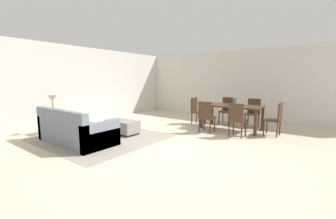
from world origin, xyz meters
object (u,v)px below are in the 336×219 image
(ottoman_table, at_px, (122,126))
(dining_chair_head_west, at_px, (196,109))
(table_lamp, at_px, (52,99))
(dining_chair_far_left, at_px, (227,109))
(dining_chair_near_left, at_px, (206,115))
(couch, at_px, (75,131))
(dining_chair_head_east, at_px, (276,117))
(dining_chair_near_right, at_px, (237,118))
(vase_centerpiece, at_px, (235,102))
(side_table, at_px, (54,118))
(dining_table, at_px, (232,108))
(dining_chair_far_right, at_px, (253,111))

(ottoman_table, height_order, dining_chair_head_west, dining_chair_head_west)
(table_lamp, bearing_deg, dining_chair_far_left, 52.04)
(dining_chair_head_west, bearing_deg, dining_chair_far_left, 44.60)
(table_lamp, height_order, dining_chair_near_left, table_lamp)
(couch, relative_size, dining_chair_head_east, 2.23)
(couch, relative_size, ottoman_table, 2.07)
(dining_chair_far_left, bearing_deg, dining_chair_near_right, -60.24)
(dining_chair_near_left, xyz_separation_m, vase_centerpiece, (0.51, 0.89, 0.35))
(side_table, xyz_separation_m, dining_chair_near_right, (4.31, 2.76, 0.06))
(dining_table, bearing_deg, dining_chair_near_right, -60.62)
(dining_chair_near_right, height_order, dining_chair_head_west, same)
(couch, relative_size, dining_chair_far_left, 2.23)
(ottoman_table, bearing_deg, dining_chair_near_right, 30.21)
(table_lamp, xyz_separation_m, dining_chair_head_west, (2.62, 3.59, -0.48))
(dining_chair_near_left, bearing_deg, table_lamp, -141.73)
(table_lamp, distance_m, dining_chair_near_left, 4.40)
(ottoman_table, xyz_separation_m, dining_chair_far_left, (1.84, 3.20, 0.30))
(couch, bearing_deg, dining_table, 55.32)
(ottoman_table, height_order, dining_chair_far_left, dining_chair_far_left)
(dining_chair_far_right, bearing_deg, dining_table, -116.95)
(dining_table, height_order, dining_chair_head_east, dining_chair_head_east)
(side_table, relative_size, dining_chair_head_west, 0.64)
(dining_chair_far_right, bearing_deg, ottoman_table, -130.29)
(dining_chair_head_west, bearing_deg, vase_centerpiece, 0.32)
(dining_chair_far_left, bearing_deg, table_lamp, -127.96)
(side_table, xyz_separation_m, vase_centerpiece, (3.94, 3.60, 0.40))
(dining_chair_near_right, bearing_deg, table_lamp, -147.36)
(dining_chair_head_east, xyz_separation_m, vase_centerpiece, (-1.19, 0.07, 0.35))
(couch, height_order, dining_chair_far_right, dining_chair_far_right)
(dining_chair_near_left, height_order, dining_chair_far_left, same)
(ottoman_table, xyz_separation_m, dining_chair_far_right, (2.73, 3.21, 0.30))
(couch, xyz_separation_m, dining_chair_far_left, (2.07, 4.48, 0.23))
(table_lamp, relative_size, dining_table, 0.30)
(side_table, distance_m, table_lamp, 0.54)
(ottoman_table, xyz_separation_m, dining_chair_head_west, (1.06, 2.43, 0.30))
(dining_table, xyz_separation_m, dining_chair_far_left, (-0.47, 0.81, -0.15))
(side_table, xyz_separation_m, dining_chair_near_left, (3.43, 2.71, 0.06))
(dining_chair_far_left, xyz_separation_m, dining_chair_head_west, (-0.78, -0.77, 0.00))
(dining_chair_far_right, bearing_deg, dining_chair_near_right, -89.07)
(dining_chair_near_right, bearing_deg, dining_chair_near_left, -176.39)
(couch, height_order, dining_chair_head_west, dining_chair_head_west)
(ottoman_table, relative_size, table_lamp, 1.89)
(dining_chair_head_east, bearing_deg, side_table, -145.45)
(dining_table, relative_size, dining_chair_head_west, 1.93)
(side_table, bearing_deg, dining_table, 42.55)
(dining_chair_far_left, bearing_deg, couch, -114.83)
(table_lamp, xyz_separation_m, dining_chair_far_left, (3.40, 4.36, -0.48))
(dining_chair_near_left, distance_m, dining_chair_far_left, 1.65)
(couch, distance_m, dining_chair_head_west, 3.94)
(table_lamp, height_order, dining_chair_far_left, table_lamp)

